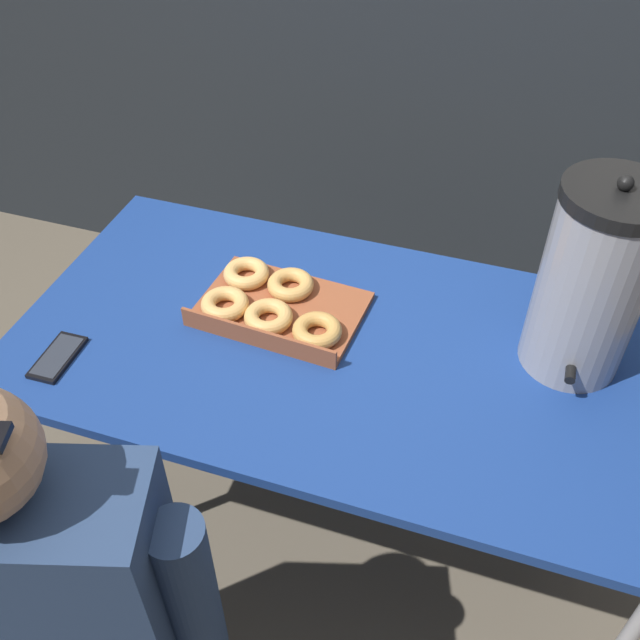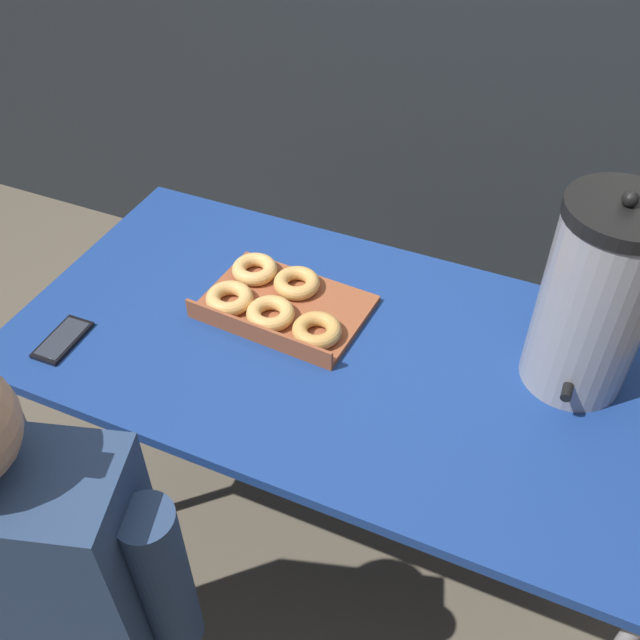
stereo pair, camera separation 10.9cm
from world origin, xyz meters
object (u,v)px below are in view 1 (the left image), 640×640
at_px(donut_box, 274,305).
at_px(person_seated, 60,619).
at_px(coffee_urn, 592,282).
at_px(cell_phone, 58,357).

xyz_separation_m(donut_box, person_seated, (-0.17, -0.73, -0.24)).
bearing_deg(donut_box, coffee_urn, 9.33).
xyz_separation_m(donut_box, cell_phone, (-0.40, -0.29, -0.02)).
bearing_deg(cell_phone, coffee_urn, 17.05).
relative_size(donut_box, cell_phone, 2.71).
bearing_deg(donut_box, cell_phone, -139.82).
relative_size(donut_box, person_seated, 0.34).
height_order(coffee_urn, person_seated, coffee_urn).
xyz_separation_m(cell_phone, person_seated, (0.23, -0.44, -0.23)).
height_order(coffee_urn, cell_phone, coffee_urn).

